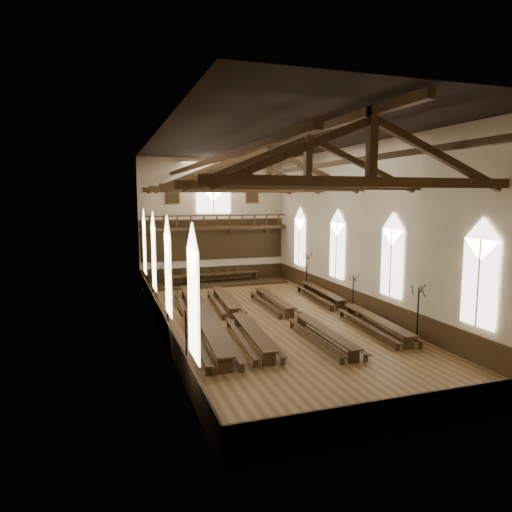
# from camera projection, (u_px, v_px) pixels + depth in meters

# --- Properties ---
(ground) EXTENTS (26.00, 26.00, 0.00)m
(ground) POSITION_uv_depth(u_px,v_px,m) (268.00, 320.00, 25.67)
(ground) COLOR brown
(ground) RESTS_ON ground
(room_walls) EXTENTS (26.00, 26.00, 26.00)m
(room_walls) POSITION_uv_depth(u_px,v_px,m) (268.00, 205.00, 24.84)
(room_walls) COLOR beige
(room_walls) RESTS_ON ground
(wainscot_band) EXTENTS (12.00, 26.00, 1.20)m
(wainscot_band) POSITION_uv_depth(u_px,v_px,m) (268.00, 310.00, 25.59)
(wainscot_band) COLOR #382311
(wainscot_band) RESTS_ON ground
(side_windows) EXTENTS (11.85, 19.80, 4.50)m
(side_windows) POSITION_uv_depth(u_px,v_px,m) (268.00, 255.00, 25.18)
(side_windows) COLOR silver
(side_windows) RESTS_ON room_walls
(end_window) EXTENTS (2.80, 0.12, 3.80)m
(end_window) POSITION_uv_depth(u_px,v_px,m) (213.00, 193.00, 36.86)
(end_window) COLOR white
(end_window) RESTS_ON room_walls
(minstrels_gallery) EXTENTS (11.80, 1.24, 3.70)m
(minstrels_gallery) POSITION_uv_depth(u_px,v_px,m) (215.00, 234.00, 37.06)
(minstrels_gallery) COLOR #3B2613
(minstrels_gallery) RESTS_ON room_walls
(portraits) EXTENTS (7.75, 0.09, 1.45)m
(portraits) POSITION_uv_depth(u_px,v_px,m) (214.00, 195.00, 36.88)
(portraits) COLOR brown
(portraits) RESTS_ON room_walls
(roof_trusses) EXTENTS (11.70, 25.70, 2.80)m
(roof_trusses) POSITION_uv_depth(u_px,v_px,m) (268.00, 173.00, 24.61)
(roof_trusses) COLOR #3B2613
(roof_trusses) RESTS_ON room_walls
(refectory_row_a) EXTENTS (2.10, 14.89, 0.79)m
(refectory_row_a) POSITION_uv_depth(u_px,v_px,m) (201.00, 315.00, 24.61)
(refectory_row_a) COLOR #3B2613
(refectory_row_a) RESTS_ON ground
(refectory_row_b) EXTENTS (1.95, 14.02, 0.70)m
(refectory_row_b) POSITION_uv_depth(u_px,v_px,m) (237.00, 314.00, 25.10)
(refectory_row_b) COLOR #3B2613
(refectory_row_b) RESTS_ON ground
(refectory_row_c) EXTENTS (1.53, 13.66, 0.67)m
(refectory_row_c) POSITION_uv_depth(u_px,v_px,m) (296.00, 314.00, 25.18)
(refectory_row_c) COLOR #3B2613
(refectory_row_c) RESTS_ON ground
(refectory_row_d) EXTENTS (1.95, 14.03, 0.70)m
(refectory_row_d) POSITION_uv_depth(u_px,v_px,m) (346.00, 305.00, 27.12)
(refectory_row_d) COLOR #3B2613
(refectory_row_d) RESTS_ON ground
(dais) EXTENTS (11.40, 2.82, 0.19)m
(dais) POSITION_uv_depth(u_px,v_px,m) (215.00, 283.00, 36.26)
(dais) COLOR #382311
(dais) RESTS_ON ground
(high_table) EXTENTS (7.47, 1.42, 0.70)m
(high_table) POSITION_uv_depth(u_px,v_px,m) (215.00, 275.00, 36.18)
(high_table) COLOR #3B2613
(high_table) RESTS_ON dais
(high_chairs) EXTENTS (4.92, 0.43, 0.96)m
(high_chairs) POSITION_uv_depth(u_px,v_px,m) (213.00, 274.00, 36.87)
(high_chairs) COLOR #3B2613
(high_chairs) RESTS_ON dais
(candelabrum_left_near) EXTENTS (0.72, 0.71, 2.42)m
(candelabrum_left_near) POSITION_uv_depth(u_px,v_px,m) (186.00, 348.00, 18.79)
(candelabrum_left_near) COLOR black
(candelabrum_left_near) RESTS_ON ground
(candelabrum_left_mid) EXTENTS (0.76, 0.82, 2.70)m
(candelabrum_left_mid) POSITION_uv_depth(u_px,v_px,m) (168.00, 313.00, 24.01)
(candelabrum_left_mid) COLOR black
(candelabrum_left_mid) RESTS_ON ground
(candelabrum_left_far) EXTENTS (0.73, 0.73, 2.46)m
(candelabrum_left_far) POSITION_uv_depth(u_px,v_px,m) (156.00, 294.00, 29.27)
(candelabrum_left_far) COLOR black
(candelabrum_left_far) RESTS_ON ground
(candelabrum_right_near) EXTENTS (0.84, 0.78, 2.76)m
(candelabrum_right_near) POSITION_uv_depth(u_px,v_px,m) (417.00, 324.00, 21.91)
(candelabrum_right_near) COLOR black
(candelabrum_right_near) RESTS_ON ground
(candelabrum_right_mid) EXTENTS (0.66, 0.69, 2.29)m
(candelabrum_right_mid) POSITION_uv_depth(u_px,v_px,m) (353.00, 300.00, 27.54)
(candelabrum_right_mid) COLOR black
(candelabrum_right_mid) RESTS_ON ground
(candelabrum_right_far) EXTENTS (0.83, 0.86, 2.87)m
(candelabrum_right_far) POSITION_uv_depth(u_px,v_px,m) (307.00, 279.00, 33.75)
(candelabrum_right_far) COLOR black
(candelabrum_right_far) RESTS_ON ground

